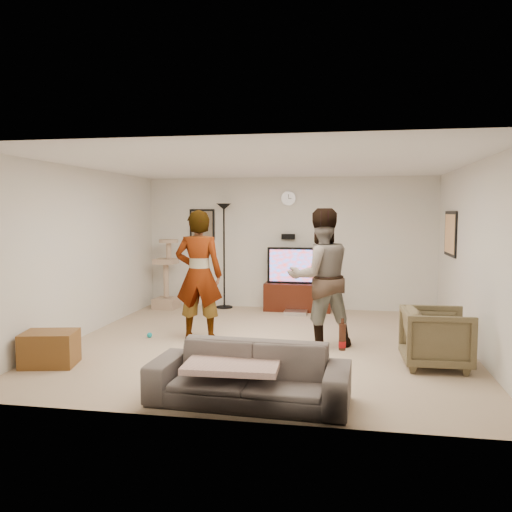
% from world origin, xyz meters
% --- Properties ---
extents(floor, '(5.50, 5.50, 0.02)m').
position_xyz_m(floor, '(0.00, 0.00, -0.01)').
color(floor, tan).
rests_on(floor, ground).
extents(ceiling, '(5.50, 5.50, 0.02)m').
position_xyz_m(ceiling, '(0.00, 0.00, 2.51)').
color(ceiling, white).
rests_on(ceiling, wall_back).
extents(wall_back, '(5.50, 0.04, 2.50)m').
position_xyz_m(wall_back, '(0.00, 2.75, 1.25)').
color(wall_back, silver).
rests_on(wall_back, floor).
extents(wall_front, '(5.50, 0.04, 2.50)m').
position_xyz_m(wall_front, '(0.00, -2.75, 1.25)').
color(wall_front, silver).
rests_on(wall_front, floor).
extents(wall_left, '(0.04, 5.50, 2.50)m').
position_xyz_m(wall_left, '(-2.75, 0.00, 1.25)').
color(wall_left, silver).
rests_on(wall_left, floor).
extents(wall_right, '(0.04, 5.50, 2.50)m').
position_xyz_m(wall_right, '(2.75, 0.00, 1.25)').
color(wall_right, silver).
rests_on(wall_right, floor).
extents(wall_clock, '(0.26, 0.04, 0.26)m').
position_xyz_m(wall_clock, '(0.00, 2.72, 2.10)').
color(wall_clock, white).
rests_on(wall_clock, wall_back).
extents(wall_speaker, '(0.25, 0.10, 0.10)m').
position_xyz_m(wall_speaker, '(0.00, 2.69, 1.38)').
color(wall_speaker, black).
rests_on(wall_speaker, wall_back).
extents(picture_back, '(0.42, 0.03, 0.52)m').
position_xyz_m(picture_back, '(-1.70, 2.73, 1.60)').
color(picture_back, brown).
rests_on(picture_back, wall_back).
extents(picture_right, '(0.03, 0.78, 0.62)m').
position_xyz_m(picture_right, '(2.73, 1.60, 1.50)').
color(picture_right, '#FCB076').
rests_on(picture_right, wall_right).
extents(tv_stand, '(1.24, 0.45, 0.51)m').
position_xyz_m(tv_stand, '(0.20, 2.50, 0.26)').
color(tv_stand, '#351209').
rests_on(tv_stand, floor).
extents(console_box, '(0.40, 0.30, 0.07)m').
position_xyz_m(console_box, '(0.21, 2.11, 0.04)').
color(console_box, silver).
rests_on(console_box, floor).
extents(tv, '(1.13, 0.08, 0.67)m').
position_xyz_m(tv, '(0.20, 2.50, 0.85)').
color(tv, black).
rests_on(tv, tv_stand).
extents(tv_screen, '(1.04, 0.01, 0.59)m').
position_xyz_m(tv_screen, '(0.20, 2.46, 0.85)').
color(tv_screen, '#1F78FB').
rests_on(tv_screen, tv).
extents(floor_lamp, '(0.32, 0.32, 2.01)m').
position_xyz_m(floor_lamp, '(-1.22, 2.55, 1.00)').
color(floor_lamp, black).
rests_on(floor_lamp, floor).
extents(cat_tree, '(0.46, 0.46, 1.34)m').
position_xyz_m(cat_tree, '(-2.30, 2.29, 0.67)').
color(cat_tree, tan).
rests_on(cat_tree, floor).
extents(person_left, '(0.72, 0.50, 1.88)m').
position_xyz_m(person_left, '(-1.00, 0.09, 0.94)').
color(person_left, '#ABABAB').
rests_on(person_left, floor).
extents(person_right, '(1.13, 1.02, 1.90)m').
position_xyz_m(person_right, '(0.75, 0.02, 0.95)').
color(person_right, '#305D90').
rests_on(person_right, floor).
extents(sofa, '(1.96, 0.85, 0.56)m').
position_xyz_m(sofa, '(0.20, -2.29, 0.28)').
color(sofa, '#534B48').
rests_on(sofa, floor).
extents(throw_blanket, '(0.92, 0.73, 0.06)m').
position_xyz_m(throw_blanket, '(0.04, -2.29, 0.38)').
color(throw_blanket, '#CCA196').
rests_on(throw_blanket, sofa).
extents(beer_bottle, '(0.06, 0.06, 0.25)m').
position_xyz_m(beer_bottle, '(1.08, -2.29, 0.69)').
color(beer_bottle, '#462011').
rests_on(beer_bottle, sofa).
extents(armchair, '(0.80, 0.78, 0.71)m').
position_xyz_m(armchair, '(2.17, -0.76, 0.35)').
color(armchair, brown).
rests_on(armchair, floor).
extents(side_table, '(0.70, 0.58, 0.41)m').
position_xyz_m(side_table, '(-2.40, -1.50, 0.21)').
color(side_table, brown).
rests_on(side_table, floor).
extents(toy_ball, '(0.08, 0.08, 0.08)m').
position_xyz_m(toy_ball, '(-1.74, 0.01, 0.04)').
color(toy_ball, '#15A1AE').
rests_on(toy_ball, floor).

